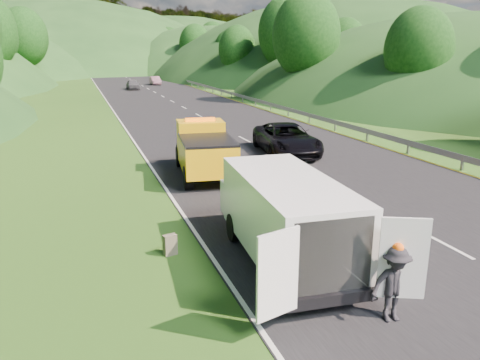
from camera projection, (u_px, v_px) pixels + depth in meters
name	position (u px, v px, depth m)	size (l,w,h in m)	color
ground	(325.00, 234.00, 14.95)	(320.00, 320.00, 0.00)	#38661E
road_surface	(172.00, 101.00, 52.26)	(14.00, 200.00, 0.02)	black
guardrail	(206.00, 91.00, 65.94)	(0.06, 140.00, 1.52)	gray
tree_line_right	(269.00, 85.00, 76.77)	(14.00, 140.00, 14.00)	#235719
hills_backdrop	(122.00, 68.00, 139.47)	(201.00, 288.60, 44.00)	#2D5B23
tow_truck	(204.00, 149.00, 21.47)	(2.88, 6.14, 2.54)	black
white_van	(285.00, 214.00, 12.68)	(3.76, 7.06, 2.44)	black
woman	(232.00, 231.00, 15.15)	(0.57, 0.42, 1.56)	silver
child	(262.00, 236.00, 14.78)	(0.47, 0.37, 0.97)	tan
worker	(391.00, 320.00, 10.19)	(1.11, 0.64, 1.71)	black
suitcase	(170.00, 245.00, 13.36)	(0.38, 0.21, 0.61)	brown
passing_suv	(286.00, 154.00, 26.29)	(2.75, 5.97, 1.66)	black
dist_car_a	(133.00, 90.00, 67.47)	(1.68, 4.17, 1.42)	#505055
dist_car_b	(155.00, 85.00, 76.34)	(1.42, 4.06, 1.34)	#754E5D
dist_car_c	(123.00, 75.00, 104.18)	(1.97, 4.84, 1.41)	#A46152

